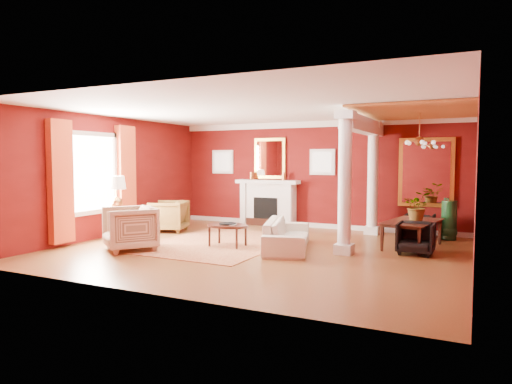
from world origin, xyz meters
The scene contains 27 objects.
ground centered at (0.00, 0.00, 0.00)m, with size 8.00×8.00×0.00m, color brown.
room_shell centered at (0.00, 0.00, 2.02)m, with size 8.04×7.04×2.92m.
fireplace centered at (-1.30, 3.32, 0.65)m, with size 1.85×0.42×1.29m.
overmantel_mirror centered at (-1.30, 3.45, 1.90)m, with size 0.95×0.07×1.15m.
flank_window_left centered at (-2.85, 3.46, 1.80)m, with size 0.70×0.07×0.70m.
flank_window_right centered at (0.25, 3.46, 1.80)m, with size 0.70×0.07×0.70m.
left_window centered at (-3.89, -0.60, 1.42)m, with size 0.21×2.55×2.60m.
column_front centered at (1.70, 0.30, 1.43)m, with size 0.36×0.36×2.80m.
column_back centered at (1.70, 3.00, 1.43)m, with size 0.36×0.36×2.80m.
header_beam centered at (1.70, 1.90, 2.62)m, with size 0.30×3.20×0.32m, color white.
amber_ceiling centered at (2.85, 1.75, 2.87)m, with size 2.30×3.40×0.04m, color #D2833E.
dining_mirror centered at (2.90, 3.45, 1.55)m, with size 1.30×0.07×1.70m.
chandelier centered at (2.90, 1.80, 2.25)m, with size 0.60×0.62×0.75m.
crown_trim centered at (0.00, 3.46, 2.82)m, with size 8.00×0.08×0.16m, color white.
base_trim centered at (0.00, 3.46, 0.06)m, with size 8.00×0.08×0.12m, color white.
rug centered at (-1.12, 0.24, 0.01)m, with size 2.75×3.66×0.01m, color maroon.
sofa centered at (0.51, 0.27, 0.41)m, with size 2.11×0.62×0.83m, color white.
armchair_leopard centered at (-3.15, 1.16, 0.44)m, with size 0.86×0.81×0.89m, color black.
armchair_stripe centered at (-2.37, -1.22, 0.50)m, with size 0.97×0.91×1.00m, color tan.
coffee_table centered at (-0.75, -0.01, 0.43)m, with size 0.94×0.94×0.48m.
coffee_book centered at (-0.70, -0.05, 0.58)m, with size 0.15×0.02×0.21m, color black.
side_table centered at (-3.43, -0.44, 1.00)m, with size 0.59×0.59×1.49m.
dining_table centered at (2.86, 1.57, 0.45)m, with size 1.63×0.57×0.91m, color black.
dining_chair_near centered at (2.97, 0.91, 0.35)m, with size 0.68×0.64×0.70m, color black.
dining_chair_far centered at (2.85, 2.91, 0.33)m, with size 0.63×0.59×0.65m, color black.
green_urn centered at (3.47, 3.00, 0.36)m, with size 0.38×0.38×0.92m.
potted_plant centered at (2.92, 1.62, 1.15)m, with size 0.56×0.62×0.48m, color #26591E.
Camera 1 is at (3.98, -8.45, 1.85)m, focal length 32.00 mm.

